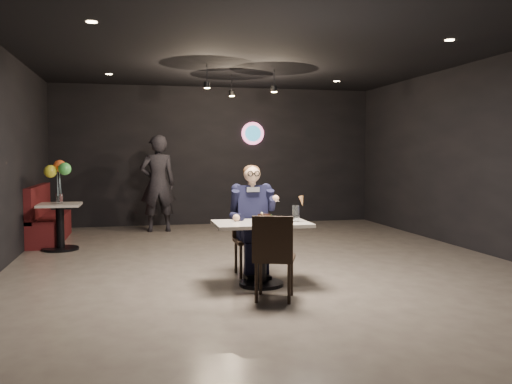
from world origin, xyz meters
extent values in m
plane|color=slate|center=(0.00, 0.00, 0.00)|extent=(9.00, 9.00, 0.00)
cube|color=black|center=(0.00, 2.00, 2.88)|extent=(1.40, 1.20, 0.36)
cube|color=silver|center=(-0.33, -1.23, 0.38)|extent=(1.10, 0.70, 0.75)
cube|color=black|center=(-0.33, -0.68, 0.46)|extent=(0.42, 0.46, 0.92)
cube|color=black|center=(-0.33, -1.85, 0.46)|extent=(0.55, 0.58, 0.92)
cube|color=black|center=(-0.33, -0.68, 0.72)|extent=(0.60, 0.80, 1.44)
cylinder|color=white|center=(-0.25, -1.29, 0.76)|extent=(0.22, 0.22, 0.01)
cube|color=black|center=(-0.32, -1.32, 0.80)|extent=(0.14, 0.13, 0.08)
ellipsoid|color=green|center=(-0.25, -1.32, 0.84)|extent=(0.06, 0.04, 0.01)
cylinder|color=silver|center=(0.08, -1.27, 0.84)|extent=(0.08, 0.08, 0.19)
cone|color=tan|center=(0.14, -1.30, 0.99)|extent=(0.07, 0.07, 0.12)
cube|color=#410E0F|center=(-3.25, 2.77, 0.50)|extent=(0.50, 1.98, 0.99)
cube|color=silver|center=(-2.95, 1.77, 0.40)|extent=(0.65, 0.65, 0.81)
cylinder|color=silver|center=(-2.95, 1.77, 0.83)|extent=(0.11, 0.11, 0.16)
cube|color=yellow|center=(-2.95, 1.77, 1.20)|extent=(0.37, 0.37, 0.61)
imported|color=black|center=(-1.33, 3.55, 0.96)|extent=(0.73, 0.51, 1.92)
camera|label=1|loc=(-1.75, -7.33, 1.54)|focal=38.00mm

